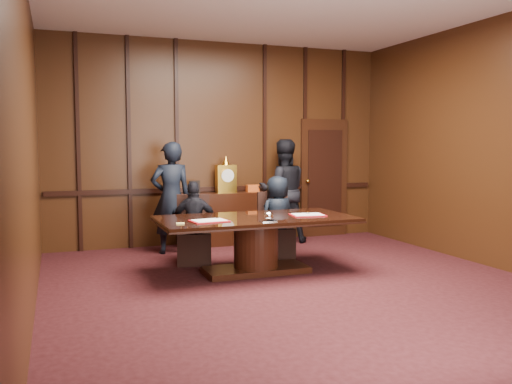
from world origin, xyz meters
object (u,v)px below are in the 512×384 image
(sideboard, at_px, (226,216))
(witness_right, at_px, (283,191))
(conference_table, at_px, (256,235))
(signatory_right, at_px, (278,217))
(witness_left, at_px, (171,198))
(signatory_left, at_px, (194,223))

(sideboard, relative_size, witness_right, 0.88)
(conference_table, distance_m, witness_right, 2.39)
(conference_table, height_order, witness_right, witness_right)
(signatory_right, height_order, witness_left, witness_left)
(witness_left, distance_m, witness_right, 2.07)
(signatory_right, bearing_deg, signatory_left, -13.51)
(witness_left, bearing_deg, signatory_left, 99.47)
(signatory_left, xyz_separation_m, witness_left, (-0.15, 0.92, 0.28))
(signatory_left, relative_size, signatory_right, 0.96)
(conference_table, bearing_deg, signatory_right, 50.91)
(signatory_left, xyz_separation_m, signatory_right, (1.30, 0.00, 0.03))
(conference_table, relative_size, signatory_left, 2.18)
(signatory_right, relative_size, witness_right, 0.69)
(sideboard, xyz_separation_m, witness_left, (-1.05, -0.44, 0.40))
(sideboard, height_order, witness_left, witness_left)
(conference_table, xyz_separation_m, signatory_right, (0.65, 0.80, 0.12))
(signatory_right, bearing_deg, witness_left, -45.89)
(sideboard, distance_m, signatory_right, 1.42)
(conference_table, height_order, witness_left, witness_left)
(sideboard, bearing_deg, signatory_right, -73.58)
(signatory_left, bearing_deg, witness_right, -134.23)
(conference_table, xyz_separation_m, signatory_left, (-0.65, 0.80, 0.09))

